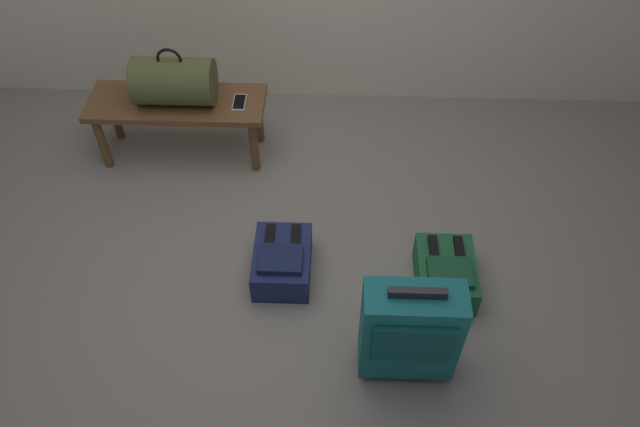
% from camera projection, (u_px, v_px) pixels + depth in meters
% --- Properties ---
extents(ground_plane, '(6.60, 6.60, 0.00)m').
position_uv_depth(ground_plane, '(269.00, 282.00, 3.01)').
color(ground_plane, gray).
extents(bench, '(1.00, 0.36, 0.39)m').
position_uv_depth(bench, '(178.00, 109.00, 3.41)').
color(bench, brown).
rests_on(bench, ground).
extents(duffel_bag_olive, '(0.44, 0.26, 0.34)m').
position_uv_depth(duffel_bag_olive, '(174.00, 81.00, 3.27)').
color(duffel_bag_olive, '#51562D').
rests_on(duffel_bag_olive, bench).
extents(cell_phone, '(0.07, 0.14, 0.01)m').
position_uv_depth(cell_phone, '(239.00, 102.00, 3.35)').
color(cell_phone, silver).
rests_on(cell_phone, bench).
extents(suitcase_upright_teal, '(0.41, 0.20, 0.60)m').
position_uv_depth(suitcase_upright_teal, '(410.00, 331.00, 2.47)').
color(suitcase_upright_teal, '#14666B').
rests_on(suitcase_upright_teal, ground).
extents(backpack_navy, '(0.28, 0.38, 0.21)m').
position_uv_depth(backpack_navy, '(282.00, 261.00, 2.98)').
color(backpack_navy, navy).
rests_on(backpack_navy, ground).
extents(backpack_green, '(0.28, 0.38, 0.21)m').
position_uv_depth(backpack_green, '(445.00, 274.00, 2.93)').
color(backpack_green, '#1E6038').
rests_on(backpack_green, ground).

